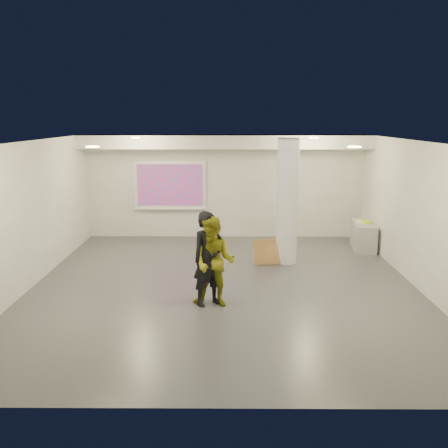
{
  "coord_description": "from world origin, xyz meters",
  "views": [
    {
      "loc": [
        0.07,
        -9.95,
        3.45
      ],
      "look_at": [
        0.0,
        0.4,
        1.25
      ],
      "focal_mm": 40.0,
      "sensor_mm": 36.0,
      "label": 1
    }
  ],
  "objects_px": {
    "man": "(214,262)",
    "projection_screen": "(170,186)",
    "column": "(287,202)",
    "credenza": "(363,236)",
    "woman": "(208,259)"
  },
  "relations": [
    {
      "from": "man",
      "to": "projection_screen",
      "type": "bearing_deg",
      "value": 118.76
    },
    {
      "from": "column",
      "to": "man",
      "type": "xyz_separation_m",
      "value": [
        -1.68,
        -2.89,
        -0.65
      ]
    },
    {
      "from": "projection_screen",
      "to": "man",
      "type": "xyz_separation_m",
      "value": [
        1.42,
        -5.54,
        -0.68
      ]
    },
    {
      "from": "credenza",
      "to": "man",
      "type": "xyz_separation_m",
      "value": [
        -3.9,
        -4.15,
        0.49
      ]
    },
    {
      "from": "credenza",
      "to": "woman",
      "type": "bearing_deg",
      "value": -128.61
    },
    {
      "from": "column",
      "to": "credenza",
      "type": "relative_size",
      "value": 2.42
    },
    {
      "from": "column",
      "to": "projection_screen",
      "type": "xyz_separation_m",
      "value": [
        -3.1,
        2.65,
        0.03
      ]
    },
    {
      "from": "column",
      "to": "woman",
      "type": "xyz_separation_m",
      "value": [
        -1.78,
        -2.82,
        -0.61
      ]
    },
    {
      "from": "projection_screen",
      "to": "credenza",
      "type": "height_order",
      "value": "projection_screen"
    },
    {
      "from": "woman",
      "to": "credenza",
      "type": "bearing_deg",
      "value": 11.74
    },
    {
      "from": "credenza",
      "to": "woman",
      "type": "relative_size",
      "value": 0.7
    },
    {
      "from": "woman",
      "to": "man",
      "type": "height_order",
      "value": "woman"
    },
    {
      "from": "column",
      "to": "credenza",
      "type": "height_order",
      "value": "column"
    },
    {
      "from": "projection_screen",
      "to": "column",
      "type": "bearing_deg",
      "value": -40.56
    },
    {
      "from": "credenza",
      "to": "man",
      "type": "bearing_deg",
      "value": -127.36
    }
  ]
}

